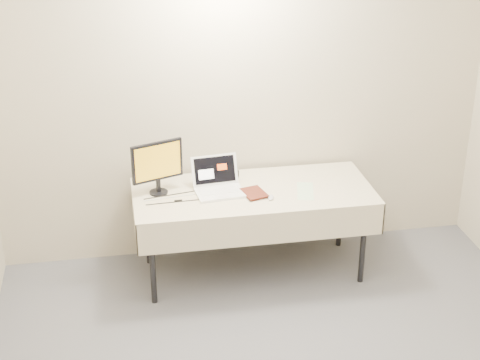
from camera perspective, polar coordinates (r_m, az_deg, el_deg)
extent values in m
cube|color=beige|center=(5.88, 0.21, 6.48)|extent=(4.00, 0.10, 2.70)
cylinder|color=black|center=(5.54, -6.80, -6.42)|extent=(0.04, 0.04, 0.69)
cylinder|color=black|center=(5.83, 9.53, -4.89)|extent=(0.04, 0.04, 0.69)
cylinder|color=black|center=(6.05, -7.20, -3.55)|extent=(0.04, 0.04, 0.69)
cylinder|color=black|center=(6.32, 7.80, -2.29)|extent=(0.04, 0.04, 0.69)
cube|color=gray|center=(5.71, 1.03, -1.05)|extent=(1.80, 0.75, 0.04)
cube|color=beige|center=(5.70, 1.03, -0.84)|extent=(1.86, 0.81, 0.01)
cube|color=beige|center=(5.41, 1.84, -3.88)|extent=(1.86, 0.01, 0.25)
cube|color=beige|center=(6.11, 0.29, -0.32)|extent=(1.86, 0.01, 0.25)
cube|color=beige|center=(5.67, -8.21, -2.72)|extent=(0.01, 0.81, 0.25)
cube|color=beige|center=(5.99, 9.75, -1.25)|extent=(0.01, 0.81, 0.25)
cube|color=white|center=(5.64, -1.56, -0.99)|extent=(0.39, 0.29, 0.02)
cube|color=white|center=(5.73, -1.99, 0.80)|extent=(0.37, 0.13, 0.23)
cube|color=black|center=(5.73, -1.99, 0.80)|extent=(0.33, 0.10, 0.19)
cylinder|color=black|center=(5.69, -6.33, -0.95)|extent=(0.18, 0.18, 0.01)
cube|color=black|center=(5.66, -6.35, -0.43)|extent=(0.04, 0.03, 0.10)
cube|color=black|center=(5.58, -6.45, 1.46)|extent=(0.39, 0.16, 0.31)
cube|color=gold|center=(5.58, -6.45, 1.46)|extent=(0.35, 0.13, 0.27)
imported|color=maroon|center=(5.55, 0.34, -0.28)|extent=(0.16, 0.06, 0.22)
cube|color=black|center=(5.91, -0.71, 0.47)|extent=(0.13, 0.09, 0.05)
cube|color=#FF160C|center=(5.89, -0.74, 0.36)|extent=(0.08, 0.03, 0.02)
ellipsoid|color=silver|center=(5.56, 2.42, -1.36)|extent=(0.07, 0.10, 0.02)
cube|color=#BFE2B4|center=(5.71, 5.08, -0.86)|extent=(0.19, 0.34, 0.00)
cube|color=black|center=(5.54, -4.80, -1.61)|extent=(0.06, 0.02, 0.01)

